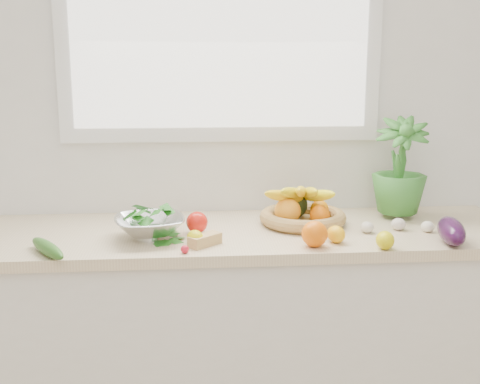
{
  "coord_description": "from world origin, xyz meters",
  "views": [
    {
      "loc": [
        -0.13,
        -0.23,
        1.52
      ],
      "look_at": [
        0.05,
        1.93,
        1.05
      ],
      "focal_mm": 45.0,
      "sensor_mm": 36.0,
      "label": 1
    }
  ],
  "objects": [
    {
      "name": "back_wall",
      "position": [
        0.0,
        2.25,
        1.35
      ],
      "size": [
        4.5,
        0.02,
        2.7
      ],
      "primitive_type": "cube",
      "color": "white",
      "rests_on": "ground"
    },
    {
      "name": "counter_cabinet",
      "position": [
        0.0,
        1.95,
        0.43
      ],
      "size": [
        2.2,
        0.58,
        0.86
      ],
      "primitive_type": "cube",
      "color": "silver",
      "rests_on": "ground"
    },
    {
      "name": "countertop",
      "position": [
        0.0,
        1.95,
        0.88
      ],
      "size": [
        2.24,
        0.62,
        0.04
      ],
      "primitive_type": "cube",
      "color": "beige",
      "rests_on": "counter_cabinet"
    },
    {
      "name": "window_frame",
      "position": [
        0.0,
        2.23,
        1.75
      ],
      "size": [
        1.3,
        0.03,
        1.1
      ],
      "primitive_type": "cube",
      "color": "white",
      "rests_on": "back_wall"
    },
    {
      "name": "window_pane",
      "position": [
        0.0,
        2.21,
        1.75
      ],
      "size": [
        1.18,
        0.01,
        0.98
      ],
      "primitive_type": "cube",
      "color": "white",
      "rests_on": "window_frame"
    },
    {
      "name": "orange_loose",
      "position": [
        0.29,
        1.72,
        0.94
      ],
      "size": [
        0.11,
        0.11,
        0.09
      ],
      "primitive_type": "sphere",
      "rotation": [
        0.0,
        0.0,
        0.24
      ],
      "color": "orange",
      "rests_on": "countertop"
    },
    {
      "name": "lemon_a",
      "position": [
        -0.12,
        1.76,
        0.93
      ],
      "size": [
        0.08,
        0.09,
        0.06
      ],
      "primitive_type": "ellipsoid",
      "rotation": [
        0.0,
        0.0,
        0.36
      ],
      "color": "#D3C80B",
      "rests_on": "countertop"
    },
    {
      "name": "lemon_b",
      "position": [
        0.52,
        1.67,
        0.93
      ],
      "size": [
        0.08,
        0.09,
        0.06
      ],
      "primitive_type": "ellipsoid",
      "rotation": [
        0.0,
        0.0,
        -0.21
      ],
      "color": "yellow",
      "rests_on": "countertop"
    },
    {
      "name": "lemon_c",
      "position": [
        0.37,
        1.76,
        0.93
      ],
      "size": [
        0.08,
        0.09,
        0.06
      ],
      "primitive_type": "ellipsoid",
      "rotation": [
        0.0,
        0.0,
        0.3
      ],
      "color": "#FFAE0D",
      "rests_on": "countertop"
    },
    {
      "name": "apple",
      "position": [
        -0.11,
        1.92,
        0.94
      ],
      "size": [
        0.09,
        0.09,
        0.08
      ],
      "primitive_type": "sphere",
      "rotation": [
        0.0,
        0.0,
        -0.13
      ],
      "color": "red",
      "rests_on": "countertop"
    },
    {
      "name": "ginger",
      "position": [
        -0.09,
        1.76,
        0.92
      ],
      "size": [
        0.12,
        0.12,
        0.04
      ],
      "primitive_type": "cube",
      "rotation": [
        0.0,
        0.0,
        0.73
      ],
      "color": "tan",
      "rests_on": "countertop"
    },
    {
      "name": "garlic_a",
      "position": [
        0.52,
        1.87,
        0.92
      ],
      "size": [
        0.05,
        0.05,
        0.04
      ],
      "primitive_type": "ellipsoid",
      "rotation": [
        0.0,
        0.0,
        0.08
      ],
      "color": "white",
      "rests_on": "countertop"
    },
    {
      "name": "garlic_b",
      "position": [
        0.65,
        1.89,
        0.92
      ],
      "size": [
        0.07,
        0.07,
        0.05
      ],
      "primitive_type": "ellipsoid",
      "rotation": [
        0.0,
        0.0,
        -0.28
      ],
      "color": "beige",
      "rests_on": "countertop"
    },
    {
      "name": "garlic_c",
      "position": [
        0.75,
        1.86,
        0.92
      ],
      "size": [
        0.06,
        0.06,
        0.04
      ],
      "primitive_type": "ellipsoid",
      "rotation": [
        0.0,
        0.0,
        0.41
      ],
      "color": "white",
      "rests_on": "countertop"
    },
    {
      "name": "eggplant",
      "position": [
        0.77,
        1.71,
        0.94
      ],
      "size": [
        0.13,
        0.24,
        0.09
      ],
      "primitive_type": "ellipsoid",
      "rotation": [
        0.0,
        0.0,
        -0.19
      ],
      "color": "#2E0D32",
      "rests_on": "countertop"
    },
    {
      "name": "cucumber",
      "position": [
        -0.6,
        1.7,
        0.92
      ],
      "size": [
        0.18,
        0.23,
        0.05
      ],
      "primitive_type": "ellipsoid",
      "rotation": [
        0.0,
        0.0,
        0.58
      ],
      "color": "#2A5C1B",
      "rests_on": "countertop"
    },
    {
      "name": "radish",
      "position": [
        -0.15,
        1.68,
        0.91
      ],
      "size": [
        0.04,
        0.04,
        0.03
      ],
      "primitive_type": "sphere",
      "rotation": [
        0.0,
        0.0,
        0.41
      ],
      "color": "red",
      "rests_on": "countertop"
    },
    {
      "name": "potted_herb",
      "position": [
        0.71,
        2.08,
        1.12
      ],
      "size": [
        0.26,
        0.26,
        0.39
      ],
      "primitive_type": "imported",
      "rotation": [
        0.0,
        0.0,
        -0.24
      ],
      "color": "#377F2E",
      "rests_on": "countertop"
    },
    {
      "name": "fruit_basket",
      "position": [
        0.3,
        2.0,
        0.95
      ],
      "size": [
        0.41,
        0.41,
        0.18
      ],
      "color": "tan",
      "rests_on": "countertop"
    },
    {
      "name": "colander_with_spinach",
      "position": [
        -0.28,
        1.86,
        0.96
      ],
      "size": [
        0.29,
        0.29,
        0.13
      ],
      "color": "white",
      "rests_on": "countertop"
    }
  ]
}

